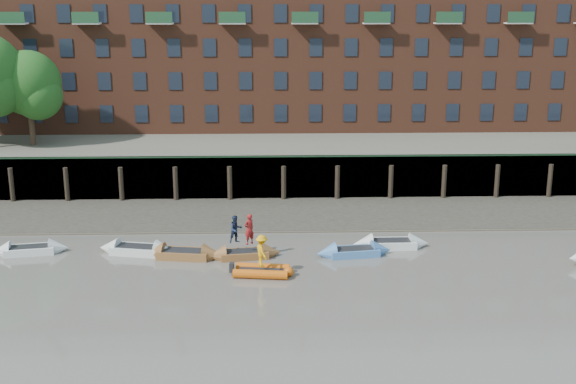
{
  "coord_description": "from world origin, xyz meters",
  "views": [
    {
      "loc": [
        -3.27,
        -30.14,
        14.33
      ],
      "look_at": [
        -1.98,
        12.0,
        3.2
      ],
      "focal_mm": 45.0,
      "sensor_mm": 36.0,
      "label": 1
    }
  ],
  "objects_px": {
    "rowboat_2": "(184,254)",
    "rib_tender": "(264,271)",
    "rowboat_3": "(244,254)",
    "rowboat_4": "(354,252)",
    "rowboat_1": "(137,250)",
    "person_rib_crew": "(262,251)",
    "person_rower_b": "(236,229)",
    "rowboat_5": "(391,244)",
    "rowboat_0": "(30,250)",
    "person_rower_a": "(249,229)"
  },
  "relations": [
    {
      "from": "rowboat_0",
      "to": "person_rib_crew",
      "type": "height_order",
      "value": "person_rib_crew"
    },
    {
      "from": "rowboat_1",
      "to": "rib_tender",
      "type": "relative_size",
      "value": 1.47
    },
    {
      "from": "rowboat_3",
      "to": "person_rower_b",
      "type": "distance_m",
      "value": 1.53
    },
    {
      "from": "person_rower_b",
      "to": "person_rib_crew",
      "type": "bearing_deg",
      "value": -89.01
    },
    {
      "from": "rowboat_5",
      "to": "rowboat_4",
      "type": "bearing_deg",
      "value": -151.28
    },
    {
      "from": "rowboat_1",
      "to": "rowboat_4",
      "type": "distance_m",
      "value": 12.72
    },
    {
      "from": "rowboat_2",
      "to": "rib_tender",
      "type": "relative_size",
      "value": 1.45
    },
    {
      "from": "rowboat_4",
      "to": "person_rib_crew",
      "type": "height_order",
      "value": "person_rib_crew"
    },
    {
      "from": "person_rower_b",
      "to": "person_rower_a",
      "type": "bearing_deg",
      "value": -45.41
    },
    {
      "from": "rowboat_3",
      "to": "person_rib_crew",
      "type": "bearing_deg",
      "value": -78.18
    },
    {
      "from": "rib_tender",
      "to": "person_rower_b",
      "type": "distance_m",
      "value": 3.76
    },
    {
      "from": "rowboat_4",
      "to": "rib_tender",
      "type": "bearing_deg",
      "value": -158.4
    },
    {
      "from": "rowboat_1",
      "to": "rowboat_3",
      "type": "distance_m",
      "value": 6.38
    },
    {
      "from": "rowboat_2",
      "to": "person_rower_b",
      "type": "xyz_separation_m",
      "value": [
        3.03,
        0.19,
        1.41
      ]
    },
    {
      "from": "rowboat_2",
      "to": "rowboat_5",
      "type": "xyz_separation_m",
      "value": [
        12.29,
        1.45,
        -0.0
      ]
    },
    {
      "from": "rowboat_0",
      "to": "rowboat_1",
      "type": "bearing_deg",
      "value": -11.72
    },
    {
      "from": "rowboat_4",
      "to": "rowboat_5",
      "type": "height_order",
      "value": "rowboat_5"
    },
    {
      "from": "rowboat_2",
      "to": "rowboat_4",
      "type": "bearing_deg",
      "value": 9.07
    },
    {
      "from": "rib_tender",
      "to": "rowboat_4",
      "type": "bearing_deg",
      "value": 37.04
    },
    {
      "from": "rowboat_3",
      "to": "person_rower_b",
      "type": "xyz_separation_m",
      "value": [
        -0.47,
        0.29,
        1.42
      ]
    },
    {
      "from": "rowboat_4",
      "to": "rowboat_0",
      "type": "bearing_deg",
      "value": 169.16
    },
    {
      "from": "rowboat_4",
      "to": "person_rower_a",
      "type": "relative_size",
      "value": 2.53
    },
    {
      "from": "rowboat_3",
      "to": "person_rib_crew",
      "type": "height_order",
      "value": "person_rib_crew"
    },
    {
      "from": "rowboat_2",
      "to": "rib_tender",
      "type": "xyz_separation_m",
      "value": [
        4.65,
        -2.89,
        0.01
      ]
    },
    {
      "from": "rowboat_2",
      "to": "person_rower_a",
      "type": "distance_m",
      "value": 4.09
    },
    {
      "from": "rowboat_1",
      "to": "person_rower_a",
      "type": "distance_m",
      "value": 6.85
    },
    {
      "from": "rowboat_5",
      "to": "person_rib_crew",
      "type": "height_order",
      "value": "person_rib_crew"
    },
    {
      "from": "rowboat_1",
      "to": "person_rower_a",
      "type": "relative_size",
      "value": 2.67
    },
    {
      "from": "rowboat_1",
      "to": "rowboat_2",
      "type": "bearing_deg",
      "value": -4.27
    },
    {
      "from": "rowboat_0",
      "to": "rib_tender",
      "type": "relative_size",
      "value": 1.37
    },
    {
      "from": "person_rower_a",
      "to": "person_rib_crew",
      "type": "height_order",
      "value": "person_rower_a"
    },
    {
      "from": "rowboat_4",
      "to": "person_rower_b",
      "type": "height_order",
      "value": "person_rower_b"
    },
    {
      "from": "rowboat_5",
      "to": "rib_tender",
      "type": "height_order",
      "value": "rowboat_5"
    },
    {
      "from": "rowboat_2",
      "to": "rib_tender",
      "type": "height_order",
      "value": "rowboat_2"
    },
    {
      "from": "rowboat_2",
      "to": "rowboat_0",
      "type": "bearing_deg",
      "value": -177.76
    },
    {
      "from": "person_rower_a",
      "to": "person_rower_b",
      "type": "distance_m",
      "value": 0.84
    },
    {
      "from": "rowboat_5",
      "to": "person_rower_b",
      "type": "distance_m",
      "value": 9.45
    },
    {
      "from": "rib_tender",
      "to": "rowboat_0",
      "type": "bearing_deg",
      "value": 171.57
    },
    {
      "from": "rowboat_3",
      "to": "rowboat_4",
      "type": "distance_m",
      "value": 6.39
    },
    {
      "from": "rowboat_5",
      "to": "rib_tender",
      "type": "distance_m",
      "value": 8.78
    },
    {
      "from": "rib_tender",
      "to": "person_rower_b",
      "type": "bearing_deg",
      "value": 125.18
    },
    {
      "from": "rowboat_3",
      "to": "rowboat_2",
      "type": "bearing_deg",
      "value": 170.05
    },
    {
      "from": "rowboat_4",
      "to": "rowboat_5",
      "type": "xyz_separation_m",
      "value": [
        2.4,
        1.37,
        0.01
      ]
    },
    {
      "from": "rowboat_4",
      "to": "person_rower_b",
      "type": "xyz_separation_m",
      "value": [
        -6.86,
        0.11,
        1.42
      ]
    },
    {
      "from": "rowboat_2",
      "to": "person_rib_crew",
      "type": "height_order",
      "value": "person_rib_crew"
    },
    {
      "from": "person_rib_crew",
      "to": "rib_tender",
      "type": "bearing_deg",
      "value": -82.08
    },
    {
      "from": "rowboat_0",
      "to": "rib_tender",
      "type": "height_order",
      "value": "rowboat_0"
    },
    {
      "from": "rowboat_1",
      "to": "rowboat_3",
      "type": "bearing_deg",
      "value": 3.55
    },
    {
      "from": "rowboat_0",
      "to": "person_rower_a",
      "type": "bearing_deg",
      "value": -14.76
    },
    {
      "from": "rowboat_2",
      "to": "rowboat_1",
      "type": "bearing_deg",
      "value": 172.58
    }
  ]
}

